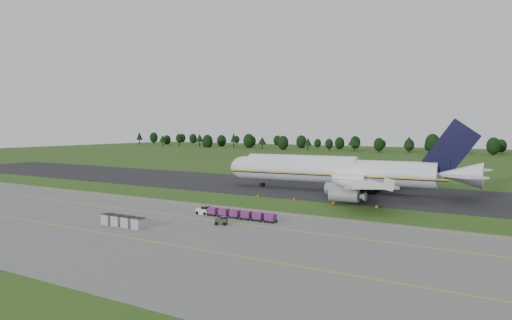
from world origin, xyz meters
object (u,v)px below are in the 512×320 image
Objects in this scene: baggage_train at (234,214)px; utility_cart at (221,222)px; aircraft at (337,171)px; uld_row at (123,221)px; edge_markers at (313,201)px.

baggage_train is 6.50m from utility_cart.
uld_row is (-12.74, -61.48, -4.39)m from aircraft.
aircraft is at bearing 88.36° from baggage_train.
edge_markers is (15.57, 41.26, -0.70)m from uld_row.
baggage_train is 19.93m from uld_row.
aircraft is at bearing 97.97° from edge_markers.
utility_cart is (0.45, -51.43, -4.76)m from aircraft.
uld_row reaches higher than baggage_train.
uld_row is 44.11m from edge_markers.
baggage_train is at bearing 54.93° from uld_row.
aircraft is 45.42m from baggage_train.
aircraft reaches higher than utility_cart.
aircraft is 7.40× the size of uld_row.
edge_markers is at bearing 85.64° from utility_cart.
edge_markers is at bearing 69.32° from uld_row.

